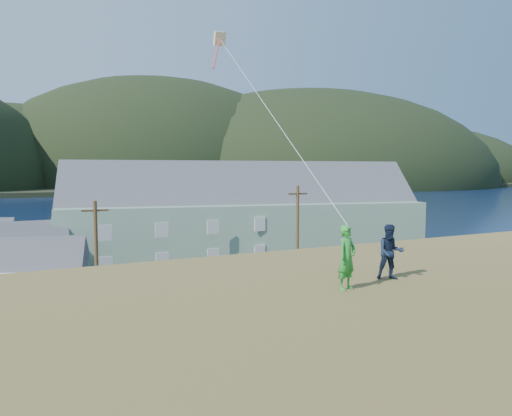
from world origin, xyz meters
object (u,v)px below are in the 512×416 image
(shed_white, at_px, (28,277))
(shed_palegreen_near, at_px, (10,259))
(wharf, at_px, (30,244))
(kite_flyer_green, at_px, (347,258))
(kite_flyer_navy, at_px, (390,252))
(lodge, at_px, (246,215))

(shed_white, bearing_deg, shed_palegreen_near, 116.16)
(shed_palegreen_near, height_order, shed_white, shed_palegreen_near)
(wharf, xyz_separation_m, shed_white, (0.59, -30.56, 2.01))
(kite_flyer_green, height_order, kite_flyer_navy, kite_flyer_green)
(lodge, height_order, kite_flyer_navy, lodge)
(lodge, height_order, shed_palegreen_near, lodge)
(kite_flyer_navy, bearing_deg, shed_palegreen_near, 135.79)
(lodge, bearing_deg, kite_flyer_navy, -97.71)
(shed_white, xyz_separation_m, kite_flyer_navy, (9.98, -27.44, 5.52))
(wharf, relative_size, lodge, 0.64)
(lodge, height_order, shed_white, lodge)
(wharf, bearing_deg, kite_flyer_navy, -79.68)
(kite_flyer_green, bearing_deg, lodge, 50.27)
(wharf, distance_m, kite_flyer_green, 59.54)
(shed_palegreen_near, bearing_deg, kite_flyer_green, -75.51)
(wharf, height_order, kite_flyer_navy, kite_flyer_navy)
(wharf, distance_m, shed_white, 30.64)
(lodge, xyz_separation_m, kite_flyer_navy, (-11.97, -36.95, 2.68))
(shed_palegreen_near, relative_size, kite_flyer_navy, 6.25)
(wharf, xyz_separation_m, lodge, (22.53, -21.05, 4.85))
(kite_flyer_green, distance_m, kite_flyer_navy, 1.84)
(wharf, height_order, kite_flyer_green, kite_flyer_green)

